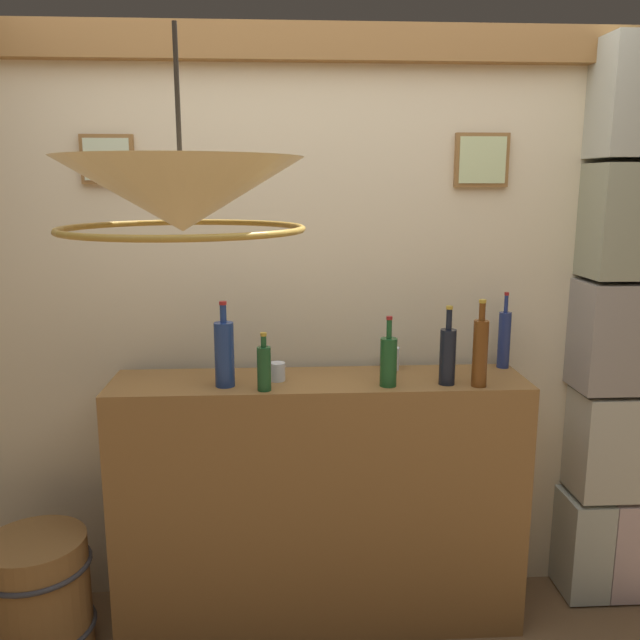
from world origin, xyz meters
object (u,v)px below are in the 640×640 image
liquor_bottle_bourbon (480,351)px  liquor_bottle_brandy (224,353)px  liquor_bottle_vodka (504,339)px  liquor_bottle_mezcal (388,361)px  glass_tumbler_highball (390,359)px  liquor_bottle_amaro (448,355)px  glass_tumbler_rocks (277,372)px  wooden_barrel (39,596)px  liquor_bottle_port (264,367)px  pendant_lamp (182,197)px

liquor_bottle_bourbon → liquor_bottle_brandy: (-0.97, 0.06, -0.01)m
liquor_bottle_vodka → liquor_bottle_mezcal: liquor_bottle_vodka is taller
liquor_bottle_bourbon → glass_tumbler_highball: liquor_bottle_bourbon is taller
liquor_bottle_amaro → liquor_bottle_mezcal: bearing=-177.4°
liquor_bottle_bourbon → liquor_bottle_mezcal: 0.35m
glass_tumbler_rocks → liquor_bottle_vodka: bearing=8.1°
liquor_bottle_bourbon → liquor_bottle_amaro: (-0.12, 0.03, -0.02)m
liquor_bottle_amaro → wooden_barrel: bearing=-177.9°
liquor_bottle_bourbon → liquor_bottle_mezcal: liquor_bottle_bourbon is taller
liquor_bottle_port → wooden_barrel: (-0.89, -0.02, -0.90)m
liquor_bottle_amaro → liquor_bottle_vodka: bearing=36.8°
liquor_bottle_mezcal → wooden_barrel: bearing=-178.0°
liquor_bottle_vodka → liquor_bottle_port: size_ratio=1.45×
liquor_bottle_bourbon → glass_tumbler_rocks: (-0.77, 0.12, -0.10)m
liquor_bottle_vodka → pendant_lamp: bearing=-139.3°
pendant_lamp → wooden_barrel: size_ratio=1.25×
liquor_bottle_mezcal → glass_tumbler_rocks: bearing=167.3°
liquor_bottle_vodka → glass_tumbler_highball: (-0.48, -0.00, -0.08)m
liquor_bottle_bourbon → pendant_lamp: 1.37m
liquor_bottle_mezcal → pendant_lamp: (-0.64, -0.77, 0.63)m
glass_tumbler_rocks → pendant_lamp: bearing=-104.0°
liquor_bottle_bourbon → liquor_bottle_port: 0.82m
liquor_bottle_port → wooden_barrel: liquor_bottle_port is taller
glass_tumbler_highball → wooden_barrel: glass_tumbler_highball is taller
liquor_bottle_mezcal → wooden_barrel: size_ratio=0.57×
liquor_bottle_port → liquor_bottle_bourbon: bearing=0.4°
glass_tumbler_rocks → glass_tumbler_highball: glass_tumbler_highball is taller
liquor_bottle_brandy → glass_tumbler_highball: 0.70m
liquor_bottle_vodka → wooden_barrel: size_ratio=0.67×
pendant_lamp → glass_tumbler_rocks: bearing=76.0°
liquor_bottle_brandy → pendant_lamp: bearing=-91.3°
liquor_bottle_vodka → liquor_bottle_port: bearing=-165.4°
liquor_bottle_vodka → liquor_bottle_mezcal: (-0.52, -0.23, -0.02)m
liquor_bottle_amaro → glass_tumbler_highball: bearing=130.5°
liquor_bottle_vodka → liquor_bottle_brandy: 1.16m
liquor_bottle_vodka → glass_tumbler_rocks: (-0.95, -0.14, -0.09)m
liquor_bottle_amaro → pendant_lamp: size_ratio=0.51×
liquor_bottle_vodka → liquor_bottle_amaro: liquor_bottle_vodka is taller
glass_tumbler_rocks → wooden_barrel: (-0.94, -0.14, -0.85)m
liquor_bottle_brandy → liquor_bottle_port: bearing=-22.9°
glass_tumbler_rocks → pendant_lamp: pendant_lamp is taller
liquor_bottle_vodka → liquor_bottle_port: 1.03m
liquor_bottle_brandy → glass_tumbler_highball: liquor_bottle_brandy is taller
liquor_bottle_vodka → wooden_barrel: bearing=-171.6°
pendant_lamp → liquor_bottle_mezcal: bearing=50.3°
glass_tumbler_rocks → liquor_bottle_bourbon: bearing=-8.7°
liquor_bottle_brandy → wooden_barrel: bearing=-173.6°
liquor_bottle_bourbon → pendant_lamp: (-0.99, -0.75, 0.59)m
liquor_bottle_brandy → glass_tumbler_rocks: (0.20, 0.06, -0.09)m
liquor_bottle_mezcal → liquor_bottle_brandy: bearing=176.8°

